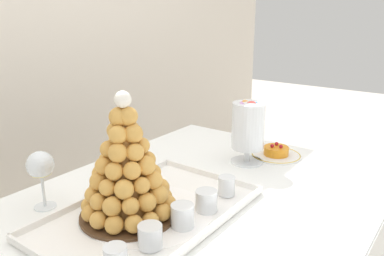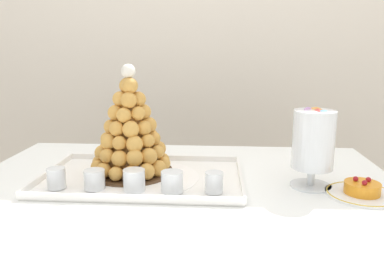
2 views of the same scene
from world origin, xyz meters
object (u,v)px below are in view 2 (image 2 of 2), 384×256
(dessert_cup_left, at_px, (56,179))
(dessert_cup_right, at_px, (214,183))
(dessert_cup_mid_left, at_px, (95,180))
(wine_glass, at_px, (119,122))
(dessert_cup_mid_right, at_px, (172,183))
(serving_tray, at_px, (143,178))
(macaron_goblet, at_px, (314,141))
(croquembouche, at_px, (131,132))
(dessert_cup_centre, at_px, (134,181))
(fruit_tart_plate, at_px, (362,191))

(dessert_cup_left, xyz_separation_m, dessert_cup_right, (0.44, -0.00, -0.00))
(dessert_cup_mid_left, relative_size, wine_glass, 0.35)
(dessert_cup_mid_right, height_order, dessert_cup_right, same)
(serving_tray, height_order, dessert_cup_right, dessert_cup_right)
(macaron_goblet, bearing_deg, dessert_cup_right, -163.43)
(dessert_cup_left, bearing_deg, croquembouche, 38.30)
(dessert_cup_left, bearing_deg, dessert_cup_mid_right, -1.44)
(dessert_cup_mid_left, distance_m, dessert_cup_right, 0.33)
(dessert_cup_mid_right, height_order, macaron_goblet, macaron_goblet)
(croquembouche, distance_m, macaron_goblet, 0.54)
(croquembouche, bearing_deg, dessert_cup_centre, -74.59)
(dessert_cup_left, bearing_deg, macaron_goblet, 6.32)
(croquembouche, xyz_separation_m, dessert_cup_left, (-0.18, -0.14, -0.10))
(dessert_cup_centre, xyz_separation_m, macaron_goblet, (0.49, 0.09, 0.10))
(macaron_goblet, distance_m, fruit_tart_plate, 0.18)
(dessert_cup_left, xyz_separation_m, wine_glass, (0.08, 0.37, 0.09))
(croquembouche, relative_size, dessert_cup_mid_right, 5.60)
(serving_tray, xyz_separation_m, wine_glass, (-0.14, 0.27, 0.12))
(dessert_cup_right, distance_m, macaron_goblet, 0.31)
(dessert_cup_left, bearing_deg, fruit_tart_plate, 1.36)
(dessert_cup_centre, distance_m, dessert_cup_mid_right, 0.10)
(dessert_cup_mid_right, bearing_deg, dessert_cup_mid_left, 177.60)
(dessert_cup_left, relative_size, wine_glass, 0.34)
(croquembouche, xyz_separation_m, dessert_cup_mid_left, (-0.07, -0.14, -0.10))
(serving_tray, xyz_separation_m, croquembouche, (-0.04, 0.03, 0.13))
(dessert_cup_mid_left, relative_size, dessert_cup_centre, 0.96)
(serving_tray, relative_size, dessert_cup_right, 10.61)
(serving_tray, height_order, dessert_cup_mid_right, dessert_cup_mid_right)
(croquembouche, bearing_deg, fruit_tart_plate, -10.53)
(dessert_cup_mid_left, relative_size, dessert_cup_right, 1.02)
(dessert_cup_right, relative_size, macaron_goblet, 0.24)
(dessert_cup_right, bearing_deg, fruit_tart_plate, 3.32)
(croquembouche, distance_m, dessert_cup_mid_left, 0.19)
(macaron_goblet, bearing_deg, fruit_tart_plate, -26.06)
(macaron_goblet, xyz_separation_m, fruit_tart_plate, (0.12, -0.06, -0.12))
(serving_tray, height_order, croquembouche, croquembouche)
(dessert_cup_left, relative_size, dessert_cup_mid_left, 1.00)
(dessert_cup_centre, bearing_deg, dessert_cup_mid_left, 176.39)
(dessert_cup_left, height_order, dessert_cup_right, same)
(croquembouche, height_order, dessert_cup_mid_right, croquembouche)
(dessert_cup_mid_right, relative_size, wine_glass, 0.36)
(dessert_cup_right, bearing_deg, serving_tray, 152.97)
(serving_tray, relative_size, croquembouche, 1.77)
(croquembouche, height_order, macaron_goblet, croquembouche)
(fruit_tart_plate, bearing_deg, croquembouche, 169.47)
(dessert_cup_mid_left, height_order, dessert_cup_centre, dessert_cup_centre)
(dessert_cup_left, height_order, fruit_tart_plate, dessert_cup_left)
(fruit_tart_plate, distance_m, wine_glass, 0.84)
(dessert_cup_mid_right, distance_m, macaron_goblet, 0.41)
(croquembouche, relative_size, dessert_cup_right, 5.99)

